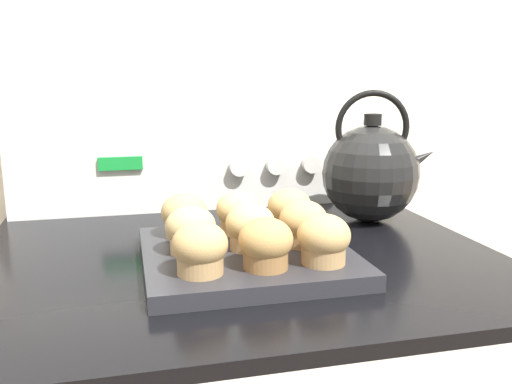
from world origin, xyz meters
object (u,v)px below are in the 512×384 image
Objects in this scene: muffin_pan at (249,256)px; muffin_r2_c2 at (290,210)px; muffin_r0_c0 at (200,249)px; muffin_r1_c0 at (191,231)px; muffin_r0_c2 at (324,240)px; muffin_r1_c2 at (303,224)px; tea_kettle at (371,172)px; muffin_r1_c1 at (250,227)px; muffin_r2_c0 at (184,216)px; muffin_r2_c1 at (239,213)px; muffin_r0_c1 at (266,244)px.

muffin_pan is 0.12m from muffin_r2_c2.
muffin_r0_c0 is 1.00× the size of muffin_r1_c0.
muffin_r1_c0 is at bearing 152.66° from muffin_r0_c2.
tea_kettle is (0.19, 0.18, 0.04)m from muffin_r1_c2.
muffin_r1_c1 is 0.08m from muffin_r1_c2.
muffin_r2_c0 is 0.08m from muffin_r2_c1.
muffin_r1_c2 is at bearing -1.48° from muffin_pan.
muffin_r0_c2 and muffin_r1_c1 have the same top height.
tea_kettle is (0.34, 0.18, 0.04)m from muffin_r1_c0.
muffin_r2_c1 is at bearing 90.13° from muffin_r0_c1.
muffin_r2_c2 is at bearing 45.27° from muffin_r1_c1.
muffin_r1_c2 is 0.08m from muffin_r2_c2.
muffin_r1_c0 is 0.29× the size of tea_kettle.
muffin_pan is at bearing 112.71° from muffin_r1_c1.
muffin_r0_c1 and muffin_r1_c0 have the same top height.
muffin_r1_c1 is at bearing -2.03° from muffin_r1_c0.
muffin_r1_c1 is at bearing -67.29° from muffin_pan.
muffin_r2_c0 is at bearing 134.25° from muffin_r0_c2.
muffin_r0_c2 is 1.00× the size of muffin_r1_c2.
muffin_r0_c0 and muffin_r2_c0 have the same top height.
muffin_pan is 0.09m from muffin_r2_c1.
muffin_pan is at bearing -0.05° from muffin_r1_c0.
muffin_r0_c0 is 0.16m from muffin_r2_c0.
muffin_r0_c1 is 0.12m from muffin_r1_c0.
muffin_r2_c2 is at bearing 43.86° from muffin_pan.
tea_kettle reaches higher than muffin_r2_c0.
muffin_r1_c2 and muffin_r2_c1 have the same top height.
muffin_r0_c1 is 0.08m from muffin_r1_c1.
muffin_r1_c1 and muffin_r2_c0 have the same top height.
muffin_r0_c1 is 1.00× the size of muffin_r1_c1.
muffin_r1_c2 is (0.08, 0.08, 0.00)m from muffin_r0_c1.
muffin_r2_c2 is at bearing 86.43° from muffin_r1_c2.
muffin_r0_c0 is 0.23m from muffin_r2_c2.
muffin_pan is 4.15× the size of muffin_r0_c0.
muffin_r1_c1 is at bearing 134.28° from muffin_r0_c2.
muffin_r0_c1 is at bearing -133.33° from muffin_r1_c2.
muffin_r2_c2 is 0.29× the size of tea_kettle.
tea_kettle is at bearing 34.19° from muffin_r1_c1.
muffin_r1_c0 and muffin_r1_c1 have the same top height.
muffin_r0_c1 and muffin_r1_c2 have the same top height.
tea_kettle is (0.26, 0.18, 0.08)m from muffin_pan.
muffin_r2_c0 is (-0.08, 0.08, 0.00)m from muffin_r1_c1.
muffin_r0_c0 is at bearing -143.08° from tea_kettle.
muffin_r2_c2 is at bearing 0.25° from muffin_r2_c1.
muffin_r0_c0 and muffin_r0_c2 have the same top height.
muffin_r2_c1 is (0.08, 0.16, 0.00)m from muffin_r0_c0.
muffin_r2_c2 is (0.01, 0.08, 0.00)m from muffin_r1_c2.
muffin_r1_c2 is at bearing -93.57° from muffin_r2_c2.
muffin_r0_c1 is (0.00, -0.08, 0.04)m from muffin_pan.
muffin_r2_c1 is at bearing 89.35° from muffin_r1_c1.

